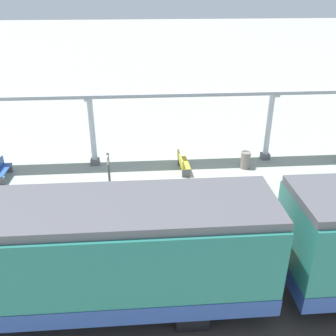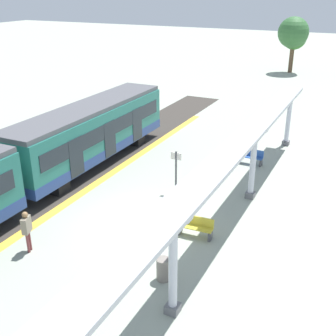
{
  "view_description": "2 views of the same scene",
  "coord_description": "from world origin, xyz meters",
  "px_view_note": "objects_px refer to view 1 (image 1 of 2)",
  "views": [
    {
      "loc": [
        -14.01,
        2.07,
        8.49
      ],
      "look_at": [
        0.51,
        0.96,
        1.27
      ],
      "focal_mm": 40.21,
      "sensor_mm": 36.0,
      "label": 1
    },
    {
      "loc": [
        8.4,
        -14.34,
        9.72
      ],
      "look_at": [
        0.12,
        2.75,
        1.58
      ],
      "focal_mm": 45.85,
      "sensor_mm": 36.0,
      "label": 2
    }
  ],
  "objects_px": {
    "bench_mid_platform": "(1,170)",
    "trash_bin": "(245,160)",
    "passenger_waiting_near_edge": "(306,207)",
    "bench_far_end": "(182,163)",
    "canopy_pillar_second": "(269,126)",
    "canopy_pillar_third": "(92,131)",
    "platform_info_sign": "(109,172)",
    "train_far_carriage": "(42,259)"
  },
  "relations": [
    {
      "from": "bench_mid_platform",
      "to": "trash_bin",
      "type": "bearing_deg",
      "value": -88.96
    },
    {
      "from": "trash_bin",
      "to": "passenger_waiting_near_edge",
      "type": "xyz_separation_m",
      "value": [
        -5.55,
        -0.71,
        0.66
      ]
    },
    {
      "from": "bench_far_end",
      "to": "trash_bin",
      "type": "relative_size",
      "value": 1.76
    },
    {
      "from": "canopy_pillar_second",
      "to": "trash_bin",
      "type": "bearing_deg",
      "value": 126.89
    },
    {
      "from": "canopy_pillar_third",
      "to": "platform_info_sign",
      "type": "height_order",
      "value": "canopy_pillar_third"
    },
    {
      "from": "train_far_carriage",
      "to": "trash_bin",
      "type": "distance_m",
      "value": 11.81
    },
    {
      "from": "passenger_waiting_near_edge",
      "to": "train_far_carriage",
      "type": "bearing_deg",
      "value": 109.49
    },
    {
      "from": "bench_far_end",
      "to": "trash_bin",
      "type": "distance_m",
      "value": 3.2
    },
    {
      "from": "train_far_carriage",
      "to": "bench_far_end",
      "type": "relative_size",
      "value": 8.19
    },
    {
      "from": "canopy_pillar_second",
      "to": "trash_bin",
      "type": "distance_m",
      "value": 2.21
    },
    {
      "from": "canopy_pillar_second",
      "to": "platform_info_sign",
      "type": "relative_size",
      "value": 1.65
    },
    {
      "from": "train_far_carriage",
      "to": "canopy_pillar_third",
      "type": "relative_size",
      "value": 3.44
    },
    {
      "from": "passenger_waiting_near_edge",
      "to": "canopy_pillar_third",
      "type": "bearing_deg",
      "value": 51.74
    },
    {
      "from": "train_far_carriage",
      "to": "canopy_pillar_third",
      "type": "xyz_separation_m",
      "value": [
        9.64,
        -0.34,
        0.01
      ]
    },
    {
      "from": "canopy_pillar_second",
      "to": "platform_info_sign",
      "type": "bearing_deg",
      "value": 114.24
    },
    {
      "from": "canopy_pillar_third",
      "to": "trash_bin",
      "type": "height_order",
      "value": "canopy_pillar_third"
    },
    {
      "from": "platform_info_sign",
      "to": "train_far_carriage",
      "type": "bearing_deg",
      "value": 167.36
    },
    {
      "from": "canopy_pillar_third",
      "to": "platform_info_sign",
      "type": "bearing_deg",
      "value": -164.14
    },
    {
      "from": "bench_mid_platform",
      "to": "bench_far_end",
      "type": "relative_size",
      "value": 0.99
    },
    {
      "from": "train_far_carriage",
      "to": "platform_info_sign",
      "type": "relative_size",
      "value": 5.66
    },
    {
      "from": "trash_bin",
      "to": "passenger_waiting_near_edge",
      "type": "relative_size",
      "value": 0.49
    },
    {
      "from": "canopy_pillar_third",
      "to": "trash_bin",
      "type": "bearing_deg",
      "value": -97.63
    },
    {
      "from": "canopy_pillar_third",
      "to": "bench_far_end",
      "type": "xyz_separation_m",
      "value": [
        -1.1,
        -4.42,
        -1.39
      ]
    },
    {
      "from": "trash_bin",
      "to": "canopy_pillar_second",
      "type": "bearing_deg",
      "value": -53.11
    },
    {
      "from": "train_far_carriage",
      "to": "trash_bin",
      "type": "relative_size",
      "value": 14.39
    },
    {
      "from": "bench_mid_platform",
      "to": "trash_bin",
      "type": "height_order",
      "value": "trash_bin"
    },
    {
      "from": "bench_far_end",
      "to": "passenger_waiting_near_edge",
      "type": "xyz_separation_m",
      "value": [
        -5.47,
        -3.91,
        0.65
      ]
    },
    {
      "from": "canopy_pillar_second",
      "to": "passenger_waiting_near_edge",
      "type": "distance_m",
      "value": 6.64
    },
    {
      "from": "bench_mid_platform",
      "to": "passenger_waiting_near_edge",
      "type": "distance_m",
      "value": 13.72
    },
    {
      "from": "canopy_pillar_second",
      "to": "bench_mid_platform",
      "type": "relative_size",
      "value": 2.41
    },
    {
      "from": "canopy_pillar_second",
      "to": "canopy_pillar_third",
      "type": "height_order",
      "value": "same"
    },
    {
      "from": "canopy_pillar_third",
      "to": "train_far_carriage",
      "type": "bearing_deg",
      "value": 177.99
    },
    {
      "from": "bench_mid_platform",
      "to": "trash_bin",
      "type": "relative_size",
      "value": 1.74
    },
    {
      "from": "train_far_carriage",
      "to": "canopy_pillar_third",
      "type": "bearing_deg",
      "value": -2.01
    },
    {
      "from": "canopy_pillar_third",
      "to": "bench_mid_platform",
      "type": "xyz_separation_m",
      "value": [
        -1.24,
        4.29,
        -1.39
      ]
    },
    {
      "from": "bench_mid_platform",
      "to": "passenger_waiting_near_edge",
      "type": "xyz_separation_m",
      "value": [
        -5.33,
        -12.62,
        0.65
      ]
    },
    {
      "from": "canopy_pillar_second",
      "to": "passenger_waiting_near_edge",
      "type": "relative_size",
      "value": 2.06
    },
    {
      "from": "bench_far_end",
      "to": "canopy_pillar_third",
      "type": "bearing_deg",
      "value": 76.06
    },
    {
      "from": "trash_bin",
      "to": "passenger_waiting_near_edge",
      "type": "bearing_deg",
      "value": -172.73
    },
    {
      "from": "bench_mid_platform",
      "to": "bench_far_end",
      "type": "bearing_deg",
      "value": -89.09
    },
    {
      "from": "bench_mid_platform",
      "to": "train_far_carriage",
      "type": "bearing_deg",
      "value": -154.79
    },
    {
      "from": "bench_mid_platform",
      "to": "passenger_waiting_near_edge",
      "type": "height_order",
      "value": "passenger_waiting_near_edge"
    }
  ]
}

